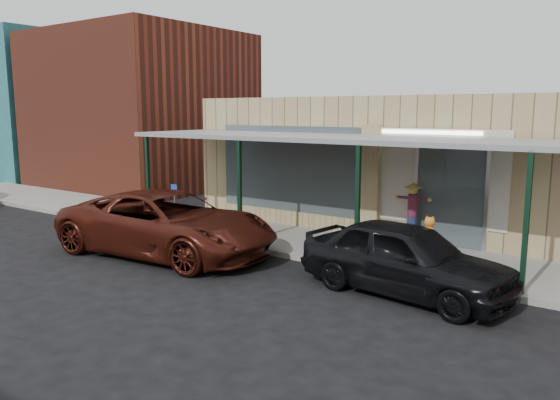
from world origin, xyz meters
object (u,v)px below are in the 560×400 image
Objects in this scene: parked_sedan at (406,258)px; car_maroon at (167,223)px; barrel_scarecrow at (412,223)px; barrel_pumpkin at (400,249)px; handicap_sign at (174,199)px.

car_maroon is at bearing 103.22° from parked_sedan.
barrel_scarecrow is 6.62m from car_maroon.
parked_sedan is at bearing -63.89° from barrel_pumpkin.
barrel_pumpkin is 0.16× the size of parked_sedan.
barrel_scarecrow is at bearing 102.69° from barrel_pumpkin.
car_maroon is (-6.38, -0.68, 0.07)m from parked_sedan.
barrel_pumpkin is at bearing -69.25° from car_maroon.
parked_sedan is 0.78× the size of car_maroon.
barrel_scarecrow is at bearing -54.86° from car_maroon.
barrel_pumpkin is 0.12× the size of car_maroon.
barrel_scarecrow is at bearing 18.15° from handicap_sign.
barrel_scarecrow reaches higher than barrel_pumpkin.
parked_sedan is at bearing -8.31° from handicap_sign.
parked_sedan is (1.32, -3.59, 0.04)m from barrel_scarecrow.
barrel_scarecrow reaches higher than parked_sedan.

